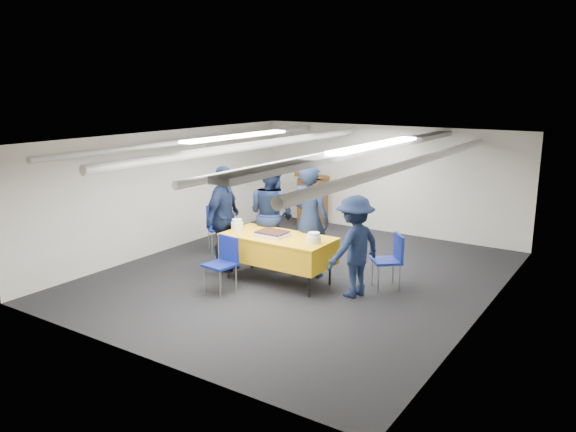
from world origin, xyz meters
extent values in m
plane|color=black|center=(0.00, 0.00, 0.00)|extent=(7.00, 7.00, 0.00)
cube|color=silver|center=(0.00, 3.49, 1.15)|extent=(6.00, 0.02, 2.30)
cube|color=silver|center=(-2.99, 0.00, 1.15)|extent=(0.02, 7.00, 2.30)
cube|color=silver|center=(2.99, 0.00, 1.15)|extent=(0.02, 7.00, 2.30)
cube|color=silver|center=(0.00, 0.00, 2.29)|extent=(6.00, 7.00, 0.02)
cylinder|color=silver|center=(-2.00, 0.00, 2.18)|extent=(0.10, 6.90, 0.10)
cylinder|color=silver|center=(-0.90, 0.00, 2.14)|extent=(0.14, 6.90, 0.14)
cylinder|color=silver|center=(0.60, 0.00, 2.10)|extent=(0.10, 6.90, 0.10)
cylinder|color=silver|center=(1.90, 0.00, 2.06)|extent=(0.14, 6.90, 0.14)
cube|color=gray|center=(1.20, 0.00, 2.20)|extent=(0.28, 6.90, 0.08)
cube|color=white|center=(-1.30, 0.00, 2.27)|extent=(0.25, 2.60, 0.04)
cube|color=white|center=(1.30, 0.00, 2.27)|extent=(0.25, 2.60, 0.04)
cube|color=#0C591E|center=(-1.90, 3.47, 1.95)|extent=(0.30, 0.04, 0.12)
cylinder|color=black|center=(-0.93, -0.78, 0.18)|extent=(0.04, 0.04, 0.36)
cylinder|color=black|center=(0.64, -0.78, 0.18)|extent=(0.04, 0.04, 0.36)
cylinder|color=black|center=(-0.93, -0.13, 0.18)|extent=(0.04, 0.04, 0.36)
cylinder|color=black|center=(0.64, -0.13, 0.18)|extent=(0.04, 0.04, 0.36)
cube|color=yellow|center=(-0.15, -0.46, 0.54)|extent=(1.79, 0.87, 0.39)
cube|color=yellow|center=(-0.15, -0.46, 0.76)|extent=(1.81, 0.89, 0.03)
cube|color=white|center=(-0.21, -0.52, 0.80)|extent=(0.48, 0.38, 0.06)
cube|color=black|center=(-0.21, -0.52, 0.84)|extent=(0.46, 0.36, 0.02)
sphere|color=#110E84|center=(-0.42, -0.70, 0.84)|extent=(0.04, 0.04, 0.04)
sphere|color=#110E84|center=(-0.42, -0.35, 0.84)|extent=(0.04, 0.04, 0.04)
sphere|color=#110E84|center=(-0.31, -0.70, 0.84)|extent=(0.04, 0.04, 0.04)
sphere|color=#110E84|center=(-0.31, -0.35, 0.84)|extent=(0.04, 0.04, 0.04)
sphere|color=#110E84|center=(-0.21, -0.70, 0.84)|extent=(0.04, 0.04, 0.04)
sphere|color=#110E84|center=(-0.21, -0.35, 0.84)|extent=(0.04, 0.04, 0.04)
sphere|color=#110E84|center=(-0.10, -0.70, 0.84)|extent=(0.04, 0.04, 0.04)
sphere|color=#110E84|center=(-0.10, -0.35, 0.84)|extent=(0.04, 0.04, 0.04)
sphere|color=#110E84|center=(0.00, -0.70, 0.84)|extent=(0.04, 0.04, 0.04)
sphere|color=#110E84|center=(0.00, -0.35, 0.84)|extent=(0.04, 0.04, 0.04)
sphere|color=#110E84|center=(-0.44, -0.61, 0.84)|extent=(0.04, 0.04, 0.04)
sphere|color=#110E84|center=(0.02, -0.61, 0.84)|extent=(0.04, 0.04, 0.04)
sphere|color=#110E84|center=(-0.44, -0.52, 0.84)|extent=(0.04, 0.04, 0.04)
sphere|color=#110E84|center=(0.02, -0.52, 0.84)|extent=(0.04, 0.04, 0.04)
sphere|color=#110E84|center=(-0.44, -0.44, 0.84)|extent=(0.04, 0.04, 0.04)
sphere|color=#110E84|center=(0.02, -0.44, 0.84)|extent=(0.04, 0.04, 0.04)
cylinder|color=white|center=(-0.94, -0.51, 0.83)|extent=(0.20, 0.20, 0.13)
cylinder|color=white|center=(-0.94, -0.51, 0.92)|extent=(0.17, 0.17, 0.05)
cylinder|color=white|center=(0.55, -0.51, 0.83)|extent=(0.22, 0.22, 0.12)
cylinder|color=white|center=(0.55, -0.51, 0.91)|extent=(0.18, 0.18, 0.05)
cube|color=brown|center=(-1.60, 3.05, 0.55)|extent=(0.55, 0.45, 1.10)
cube|color=brown|center=(-1.60, 3.02, 1.15)|extent=(0.62, 0.53, 0.21)
cylinder|color=gold|center=(-1.60, 2.81, 0.70)|extent=(0.28, 0.02, 0.28)
cylinder|color=gray|center=(-0.78, -1.53, 0.21)|extent=(0.02, 0.02, 0.43)
cylinder|color=gray|center=(-0.44, -1.56, 0.21)|extent=(0.02, 0.02, 0.43)
cylinder|color=gray|center=(-0.74, -1.19, 0.21)|extent=(0.02, 0.02, 0.43)
cylinder|color=gray|center=(-0.41, -1.22, 0.21)|extent=(0.02, 0.02, 0.43)
cube|color=navy|center=(-0.59, -1.37, 0.45)|extent=(0.46, 0.46, 0.04)
cube|color=navy|center=(-0.57, -1.18, 0.67)|extent=(0.40, 0.08, 0.40)
cylinder|color=gray|center=(1.21, 0.23, 0.21)|extent=(0.02, 0.02, 0.43)
cylinder|color=gray|center=(1.43, -0.02, 0.21)|extent=(0.02, 0.02, 0.43)
cylinder|color=gray|center=(1.47, 0.46, 0.21)|extent=(0.02, 0.02, 0.43)
cylinder|color=gray|center=(1.69, 0.20, 0.21)|extent=(0.02, 0.02, 0.43)
cube|color=navy|center=(1.45, 0.22, 0.45)|extent=(0.59, 0.59, 0.04)
cube|color=navy|center=(1.59, 0.34, 0.67)|extent=(0.29, 0.33, 0.40)
cylinder|color=gray|center=(-2.04, 0.10, 0.21)|extent=(0.02, 0.02, 0.43)
cylinder|color=gray|center=(-1.83, 0.37, 0.21)|extent=(0.02, 0.02, 0.43)
cylinder|color=gray|center=(-2.31, 0.31, 0.21)|extent=(0.02, 0.02, 0.43)
cylinder|color=gray|center=(-2.09, 0.58, 0.21)|extent=(0.02, 0.02, 0.43)
cube|color=navy|center=(-2.07, 0.34, 0.45)|extent=(0.59, 0.59, 0.04)
cube|color=navy|center=(-2.22, 0.46, 0.67)|extent=(0.28, 0.34, 0.40)
imported|color=black|center=(0.10, 0.11, 0.95)|extent=(0.71, 0.49, 1.90)
imported|color=black|center=(-0.74, 0.20, 0.93)|extent=(1.00, 0.83, 1.86)
imported|color=black|center=(-1.29, -0.44, 0.90)|extent=(0.66, 1.13, 1.81)
imported|color=black|center=(1.17, -0.34, 0.78)|extent=(0.83, 1.12, 1.55)
camera|label=1|loc=(4.78, -7.62, 3.12)|focal=35.00mm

